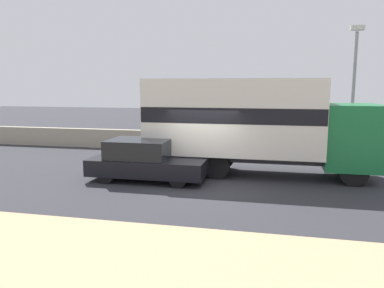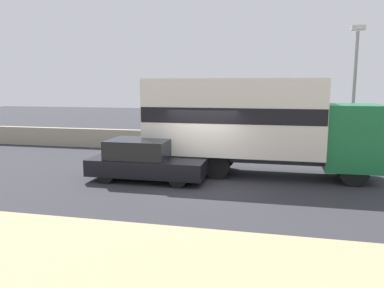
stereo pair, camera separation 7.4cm
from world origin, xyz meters
name	(u,v)px [view 2 (the right image)]	position (x,y,z in m)	size (l,w,h in m)	color
ground_plane	(199,184)	(0.00, 0.00, 0.00)	(80.00, 80.00, 0.00)	#2D2D33
stone_wall_backdrop	(224,142)	(0.00, 6.35, 0.50)	(60.00, 0.35, 1.01)	#A39984
street_lamp	(354,83)	(5.77, 5.38, 3.46)	(0.56, 0.28, 5.86)	gray
box_truck	(249,121)	(1.54, 1.82, 2.04)	(8.35, 2.47, 3.59)	#196B38
car_hatchback	(145,160)	(-1.99, 0.20, 0.71)	(4.13, 1.76, 1.46)	black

